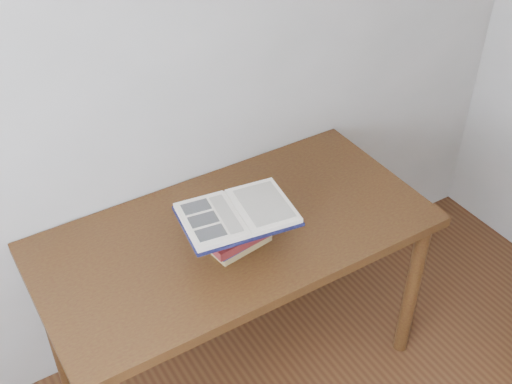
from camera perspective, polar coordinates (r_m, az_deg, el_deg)
desk at (r=2.40m, az=-1.85°, el=-5.15°), size 1.45×0.72×0.78m
book_stack at (r=2.23m, az=-1.89°, el=-3.18°), size 0.26×0.21×0.15m
open_book at (r=2.15m, az=-1.67°, el=-1.97°), size 0.41×0.31×0.03m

